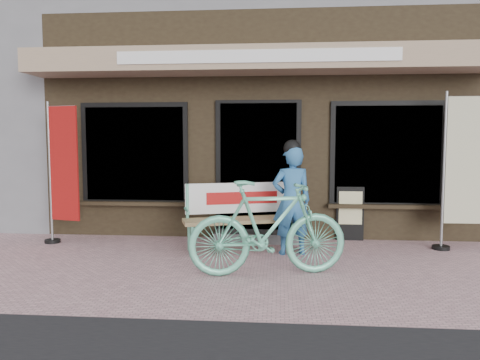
# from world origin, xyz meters

# --- Properties ---
(ground) EXTENTS (70.00, 70.00, 0.00)m
(ground) POSITION_xyz_m (0.00, 0.00, 0.00)
(ground) COLOR #CA9AA0
(ground) RESTS_ON ground
(storefront) EXTENTS (7.00, 6.77, 6.00)m
(storefront) POSITION_xyz_m (0.00, 4.96, 2.99)
(storefront) COLOR black
(storefront) RESTS_ON ground
(bench) EXTENTS (1.81, 0.96, 0.95)m
(bench) POSITION_xyz_m (-0.17, 1.22, 0.56)
(bench) COLOR #64C39E
(bench) RESTS_ON ground
(person) EXTENTS (0.61, 0.46, 1.58)m
(person) POSITION_xyz_m (0.51, 0.98, 0.78)
(person) COLOR #2E68A0
(person) RESTS_ON ground
(bicycle) EXTENTS (1.93, 0.90, 1.12)m
(bicycle) POSITION_xyz_m (0.21, -0.05, 0.56)
(bicycle) COLOR #64C39E
(bicycle) RESTS_ON ground
(nobori_red) EXTENTS (0.64, 0.28, 2.15)m
(nobori_red) POSITION_xyz_m (-2.92, 1.33, 1.11)
(nobori_red) COLOR gray
(nobori_red) RESTS_ON ground
(nobori_cream) EXTENTS (0.66, 0.25, 2.26)m
(nobori_cream) POSITION_xyz_m (2.90, 1.44, 1.17)
(nobori_cream) COLOR gray
(nobori_cream) RESTS_ON ground
(menu_stand) EXTENTS (0.42, 0.10, 0.85)m
(menu_stand) POSITION_xyz_m (1.45, 1.97, 0.43)
(menu_stand) COLOR black
(menu_stand) RESTS_ON ground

